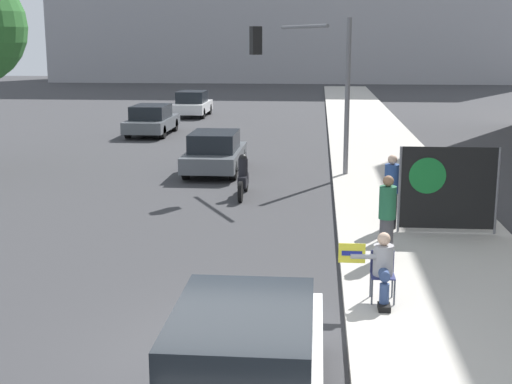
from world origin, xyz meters
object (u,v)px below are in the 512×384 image
parked_car_curbside (244,370)px  car_on_road_nearest (215,152)px  traffic_light_pole (312,69)px  seated_protester (382,266)px  car_on_road_midblock (152,120)px  protest_banner (447,188)px  motorcycle_on_road (243,178)px  pedestrian_behind (391,191)px  car_on_road_distant (192,104)px  jogger_on_sidewalk (387,217)px

parked_car_curbside → car_on_road_nearest: bearing=99.4°
traffic_light_pole → car_on_road_nearest: bearing=160.0°
seated_protester → car_on_road_midblock: size_ratio=0.26×
protest_banner → car_on_road_nearest: (-6.48, 7.85, -0.49)m
traffic_light_pole → motorcycle_on_road: (-1.92, -2.54, -3.06)m
seated_protester → pedestrian_behind: 4.95m
car_on_road_nearest → seated_protester: bearing=-69.6°
parked_car_curbside → car_on_road_distant: (-6.74, 34.66, -0.01)m
motorcycle_on_road → protest_banner: bearing=-38.8°
jogger_on_sidewalk → protest_banner: (1.54, 2.12, 0.18)m
car_on_road_nearest → car_on_road_midblock: bearing=114.8°
pedestrian_behind → parked_car_curbside: size_ratio=0.38×
car_on_road_midblock → parked_car_curbside: bearing=-74.6°
car_on_road_nearest → motorcycle_on_road: car_on_road_nearest is taller
jogger_on_sidewalk → protest_banner: size_ratio=0.76×
traffic_light_pole → seated_protester: bearing=-83.2°
traffic_light_pole → car_on_road_midblock: bearing=125.5°
parked_car_curbside → car_on_road_midblock: 27.11m
seated_protester → pedestrian_behind: (0.62, 4.91, 0.26)m
protest_banner → motorcycle_on_road: 6.58m
jogger_on_sidewalk → car_on_road_distant: size_ratio=0.41×
car_on_road_nearest → pedestrian_behind: bearing=-55.2°
seated_protester → protest_banner: size_ratio=0.53×
car_on_road_distant → car_on_road_nearest: bearing=-77.6°
pedestrian_behind → car_on_road_distant: size_ratio=0.42×
seated_protester → car_on_road_nearest: car_on_road_nearest is taller
pedestrian_behind → motorcycle_on_road: bearing=-35.3°
jogger_on_sidewalk → traffic_light_pole: bearing=-99.1°
car_on_road_nearest → motorcycle_on_road: 3.99m
seated_protester → car_on_road_distant: 31.90m
pedestrian_behind → motorcycle_on_road: pedestrian_behind is taller
traffic_light_pole → car_on_road_nearest: (-3.29, 1.20, -2.89)m
traffic_light_pole → motorcycle_on_road: size_ratio=2.39×
parked_car_curbside → motorcycle_on_road: 12.75m
seated_protester → parked_car_curbside: size_ratio=0.26×
car_on_road_distant → motorcycle_on_road: 22.64m
pedestrian_behind → protest_banner: 1.27m
car_on_road_midblock → car_on_road_nearest: bearing=-65.2°
protest_banner → jogger_on_sidewalk: bearing=-126.0°
traffic_light_pole → jogger_on_sidewalk: bearing=-79.4°
pedestrian_behind → traffic_light_pole: traffic_light_pole is taller
pedestrian_behind → protest_banner: bearing=175.7°
pedestrian_behind → car_on_road_midblock: size_ratio=0.38×
protest_banner → traffic_light_pole: (-3.18, 6.65, 2.41)m
jogger_on_sidewalk → pedestrian_behind: pedestrian_behind is taller
jogger_on_sidewalk → car_on_road_nearest: (-4.94, 9.97, -0.31)m
parked_car_curbside → car_on_road_midblock: bearing=105.4°
protest_banner → motorcycle_on_road: protest_banner is taller
parked_car_curbside → motorcycle_on_road: bearing=96.1°
traffic_light_pole → car_on_road_nearest: size_ratio=1.21×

